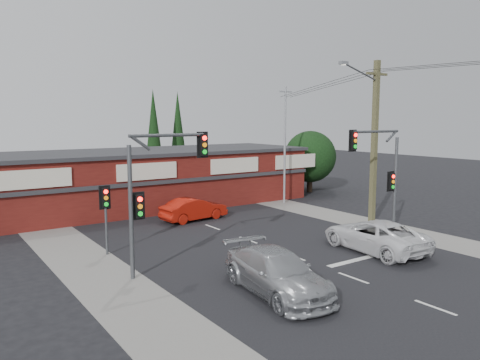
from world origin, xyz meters
TOP-DOWN VIEW (x-y plane):
  - ground at (0.00, 0.00)m, footprint 120.00×120.00m
  - road_strip at (0.00, 5.00)m, footprint 14.00×70.00m
  - verge_left at (-8.50, 5.00)m, footprint 3.00×70.00m
  - verge_right at (8.50, 5.00)m, footprint 3.00×70.00m
  - stop_line at (3.50, -1.50)m, footprint 6.50×0.35m
  - white_suv at (3.97, -0.92)m, footprint 3.06×5.82m
  - silver_suv at (-3.66, -2.63)m, footprint 2.90×5.76m
  - red_sedan at (0.08, 10.46)m, footprint 4.60×2.05m
  - lane_dashes at (0.00, 2.45)m, footprint 0.12×42.49m
  - shop_building at (-0.99, 16.99)m, footprint 27.30×8.40m
  - tree_cluster at (14.69, 15.44)m, footprint 5.90×5.10m
  - conifer_near at (3.50, 24.00)m, footprint 1.80×1.80m
  - conifer_far at (7.00, 26.00)m, footprint 1.80×1.80m
  - traffic_mast_left at (-6.43, 2.00)m, footprint 3.77×0.27m
  - traffic_mast_right at (6.86, 1.00)m, footprint 3.96×0.27m
  - pedestal_signal at (-7.20, 6.01)m, footprint 0.55×0.27m
  - utility_pole at (8.36, 2.99)m, footprint 4.38×0.59m
  - steel_pole at (9.00, 12.00)m, footprint 1.20×0.16m
  - power_lines at (8.47, -2.47)m, footprint 2.01×29.00m

SIDE VIEW (x-z plane):
  - ground at x=0.00m, z-range 0.00..0.00m
  - road_strip at x=0.00m, z-range 0.00..0.01m
  - verge_left at x=-8.50m, z-range 0.00..0.02m
  - verge_right at x=8.50m, z-range 0.00..0.02m
  - lane_dashes at x=0.00m, z-range 0.01..0.02m
  - stop_line at x=3.50m, z-range 0.01..0.02m
  - red_sedan at x=0.08m, z-range 0.00..1.47m
  - white_suv at x=3.97m, z-range 0.00..1.56m
  - silver_suv at x=-3.66m, z-range 0.00..1.60m
  - shop_building at x=-0.99m, z-range 0.02..4.25m
  - pedestal_signal at x=-7.20m, z-range 0.72..4.09m
  - tree_cluster at x=14.69m, z-range 0.15..5.65m
  - traffic_mast_left at x=-6.43m, z-range 0.94..6.92m
  - traffic_mast_right at x=6.86m, z-range 0.96..6.93m
  - steel_pole at x=9.00m, z-range 0.20..9.20m
  - utility_pole at x=8.36m, z-range 0.40..10.40m
  - conifer_near at x=3.50m, z-range 0.85..10.10m
  - conifer_far at x=7.00m, z-range 0.85..10.10m
  - power_lines at x=8.47m, z-range 8.43..9.65m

